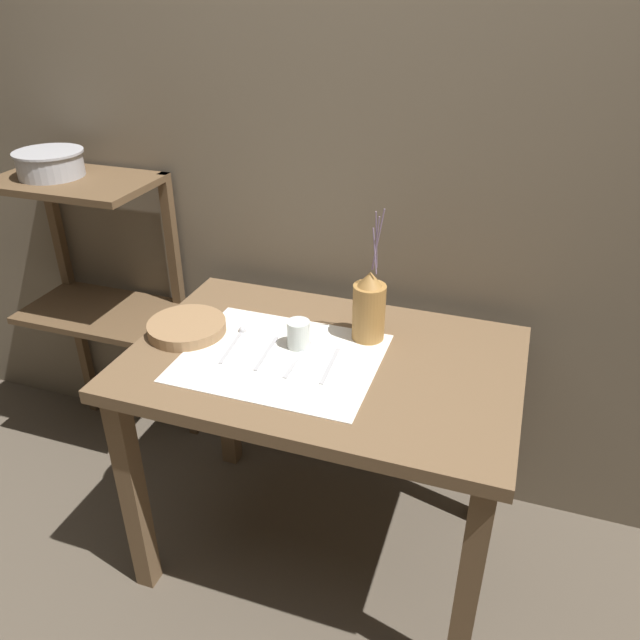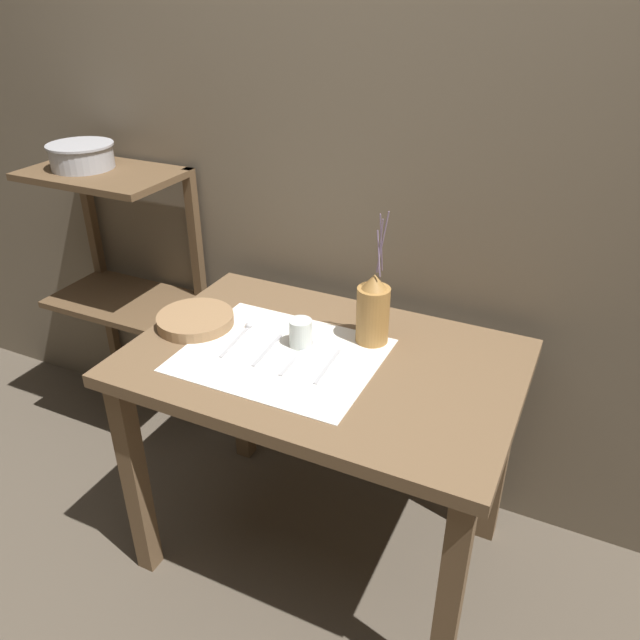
{
  "view_description": "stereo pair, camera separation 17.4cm",
  "coord_description": "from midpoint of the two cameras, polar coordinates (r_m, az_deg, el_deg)",
  "views": [
    {
      "loc": [
        0.49,
        -1.44,
        1.76
      ],
      "look_at": [
        -0.01,
        0.0,
        0.91
      ],
      "focal_mm": 35.0,
      "sensor_mm": 36.0,
      "label": 1
    },
    {
      "loc": [
        0.65,
        -1.37,
        1.76
      ],
      "look_at": [
        -0.01,
        0.0,
        0.91
      ],
      "focal_mm": 35.0,
      "sensor_mm": 36.0,
      "label": 2
    }
  ],
  "objects": [
    {
      "name": "glass_tumbler_near",
      "position": [
        1.83,
        -4.72,
        -1.37
      ],
      "size": [
        0.07,
        0.07,
        0.08
      ],
      "color": "silver",
      "rests_on": "wooden_table"
    },
    {
      "name": "metal_pot_large",
      "position": [
        2.41,
        -25.45,
        12.84
      ],
      "size": [
        0.23,
        0.23,
        0.09
      ],
      "color": "#A8A8AD",
      "rests_on": "wooden_shelf_unit"
    },
    {
      "name": "ground_plane",
      "position": [
        2.33,
        -2.04,
        -20.1
      ],
      "size": [
        12.0,
        12.0,
        0.0
      ],
      "primitive_type": "plane",
      "color": "brown"
    },
    {
      "name": "stone_wall_back",
      "position": [
        2.05,
        2.27,
        13.25
      ],
      "size": [
        7.0,
        0.06,
        2.4
      ],
      "color": "#6B5E4C",
      "rests_on": "ground_plane"
    },
    {
      "name": "wooden_bowl",
      "position": [
        1.97,
        -14.57,
        -0.73
      ],
      "size": [
        0.24,
        0.24,
        0.04
      ],
      "color": "#8E6B47",
      "rests_on": "wooden_table"
    },
    {
      "name": "spoon_outer",
      "position": [
        1.91,
        -10.09,
        -1.57
      ],
      "size": [
        0.04,
        0.2,
        0.02
      ],
      "color": "#A8A8AD",
      "rests_on": "wooden_table"
    },
    {
      "name": "pitcher_with_flowers",
      "position": [
        1.84,
        1.81,
        1.02
      ],
      "size": [
        0.1,
        0.1,
        0.41
      ],
      "color": "olive",
      "rests_on": "wooden_table"
    },
    {
      "name": "wooden_table",
      "position": [
        1.87,
        -2.41,
        -6.48
      ],
      "size": [
        1.12,
        0.74,
        0.79
      ],
      "color": "brown",
      "rests_on": "ground_plane"
    },
    {
      "name": "spoon_inner",
      "position": [
        1.82,
        -4.29,
        -2.81
      ],
      "size": [
        0.02,
        0.2,
        0.02
      ],
      "color": "#A8A8AD",
      "rests_on": "wooden_table"
    },
    {
      "name": "fork_outer",
      "position": [
        1.82,
        -7.66,
        -3.09
      ],
      "size": [
        0.02,
        0.19,
        0.0
      ],
      "color": "#A8A8AD",
      "rests_on": "wooden_table"
    },
    {
      "name": "linen_cloth",
      "position": [
        1.81,
        -6.38,
        -3.51
      ],
      "size": [
        0.56,
        0.45,
        0.0
      ],
      "color": "white",
      "rests_on": "wooden_table"
    },
    {
      "name": "wooden_shelf_unit",
      "position": [
        2.5,
        -21.62,
        4.61
      ],
      "size": [
        0.55,
        0.34,
        1.15
      ],
      "color": "brown",
      "rests_on": "ground_plane"
    },
    {
      "name": "knife_center",
      "position": [
        1.75,
        -1.92,
        -4.28
      ],
      "size": [
        0.02,
        0.19,
        0.0
      ],
      "color": "#A8A8AD",
      "rests_on": "wooden_table"
    }
  ]
}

